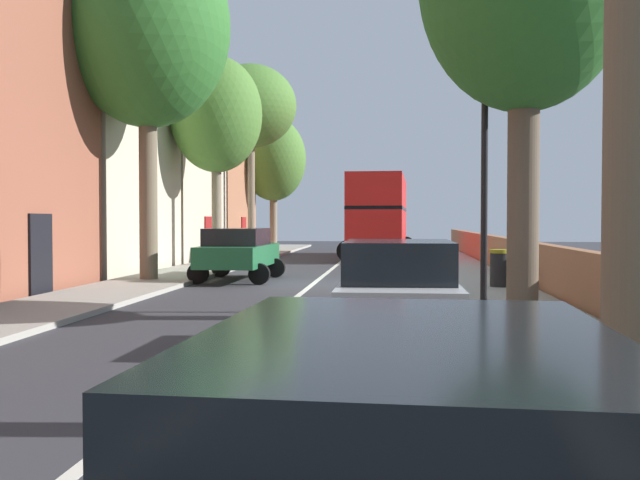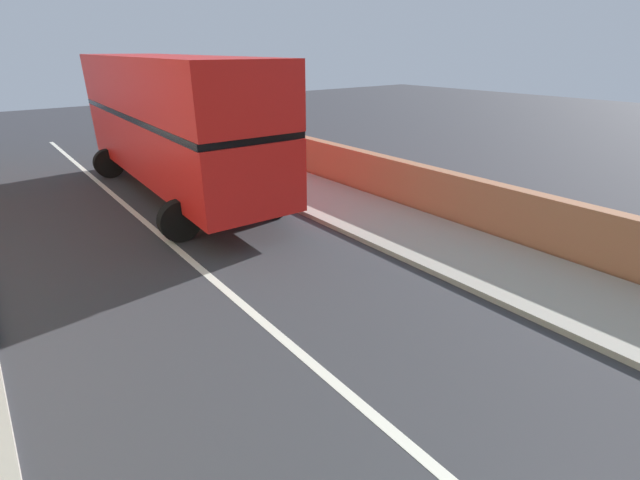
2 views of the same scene
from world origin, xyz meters
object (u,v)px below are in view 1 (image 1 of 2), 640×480
(parked_car_black_right_0, at_px, (409,479))
(parked_car_silver_right_2, at_px, (398,287))
(street_tree_left_6, at_px, (273,160))
(parked_car_green_left_1, at_px, (238,251))
(lamppost_right, at_px, (485,130))
(litter_bin_right, at_px, (500,268))
(street_tree_left_4, at_px, (147,28))
(double_decker_bus, at_px, (380,212))
(street_tree_left_0, at_px, (251,107))
(street_tree_left_2, at_px, (216,115))

(parked_car_black_right_0, distance_m, parked_car_silver_right_2, 7.80)
(street_tree_left_6, bearing_deg, parked_car_green_left_1, -83.08)
(parked_car_black_right_0, relative_size, parked_car_silver_right_2, 1.00)
(lamppost_right, xyz_separation_m, litter_bin_right, (1.00, 4.55, -3.17))
(parked_car_green_left_1, bearing_deg, street_tree_left_4, -159.20)
(parked_car_black_right_0, xyz_separation_m, lamppost_right, (1.80, 11.98, 2.93))
(parked_car_green_left_1, bearing_deg, parked_car_black_right_0, -75.23)
(double_decker_bus, height_order, parked_car_black_right_0, double_decker_bus)
(parked_car_green_left_1, relative_size, lamppost_right, 0.68)
(parked_car_black_right_0, height_order, parked_car_green_left_1, parked_car_green_left_1)
(street_tree_left_0, height_order, litter_bin_right, street_tree_left_0)
(parked_car_green_left_1, bearing_deg, parked_car_silver_right_2, -65.86)
(street_tree_left_0, bearing_deg, litter_bin_right, -58.52)
(street_tree_left_2, xyz_separation_m, litter_bin_right, (10.04, -8.36, -5.53))
(street_tree_left_2, relative_size, street_tree_left_6, 1.02)
(street_tree_left_4, bearing_deg, double_decker_bus, 65.34)
(street_tree_left_4, relative_size, litter_bin_right, 10.68)
(street_tree_left_6, bearing_deg, litter_bin_right, -66.50)
(street_tree_left_2, bearing_deg, double_decker_bus, 50.75)
(parked_car_black_right_0, height_order, street_tree_left_6, street_tree_left_6)
(double_decker_bus, height_order, lamppost_right, lamppost_right)
(parked_car_green_left_1, distance_m, street_tree_left_4, 7.40)
(parked_car_silver_right_2, distance_m, lamppost_right, 5.39)
(double_decker_bus, bearing_deg, litter_bin_right, -77.50)
(street_tree_left_4, distance_m, lamppost_right, 11.84)
(parked_car_black_right_0, bearing_deg, double_decker_bus, 91.39)
(parked_car_green_left_1, relative_size, litter_bin_right, 4.25)
(parked_car_green_left_1, bearing_deg, street_tree_left_6, 96.92)
(parked_car_silver_right_2, distance_m, street_tree_left_4, 14.45)
(parked_car_green_left_1, xyz_separation_m, lamppost_right, (6.80, -6.97, 2.85))
(double_decker_bus, relative_size, street_tree_left_0, 1.04)
(lamppost_right, height_order, litter_bin_right, lamppost_right)
(parked_car_green_left_1, xyz_separation_m, street_tree_left_2, (-2.24, 5.94, 5.21))
(parked_car_green_left_1, distance_m, lamppost_right, 10.15)
(parked_car_black_right_0, relative_size, parked_car_green_left_1, 0.94)
(parked_car_green_left_1, bearing_deg, double_decker_bus, 73.09)
(street_tree_left_6, height_order, litter_bin_right, street_tree_left_6)
(parked_car_green_left_1, relative_size, parked_car_silver_right_2, 1.07)
(street_tree_left_2, bearing_deg, street_tree_left_0, 92.28)
(double_decker_bus, xyz_separation_m, lamppost_right, (2.60, -20.80, 1.45))
(parked_car_black_right_0, bearing_deg, street_tree_left_6, 100.65)
(double_decker_bus, xyz_separation_m, litter_bin_right, (3.60, -16.24, -1.72))
(parked_car_silver_right_2, distance_m, street_tree_left_2, 19.29)
(street_tree_left_0, bearing_deg, street_tree_left_6, 90.27)
(street_tree_left_0, bearing_deg, parked_car_green_left_1, -79.93)
(parked_car_green_left_1, xyz_separation_m, street_tree_left_4, (-2.60, -0.99, 6.86))
(street_tree_left_4, height_order, street_tree_left_6, street_tree_left_4)
(double_decker_bus, distance_m, parked_car_silver_right_2, 25.03)
(parked_car_black_right_0, height_order, litter_bin_right, parked_car_black_right_0)
(double_decker_bus, xyz_separation_m, parked_car_green_left_1, (-4.20, -13.82, -1.40))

